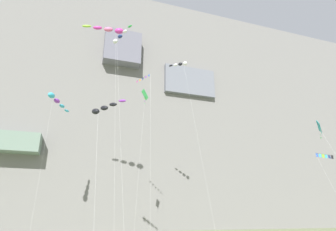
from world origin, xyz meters
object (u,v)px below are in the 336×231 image
object	(u,v)px
kite_banner_far_left	(326,159)
kite_windsock_upper_right	(181,64)
kite_diamond_mid_right	(321,131)
kite_windsock_high_right	(56,100)
kite_windsock_upper_left	(109,30)
kite_banner_high_left	(145,98)
kite_diamond_upper_mid	(145,98)
kite_windsock_mid_left	(103,108)
kite_windsock_mid_center	(120,37)

from	to	relation	value
kite_banner_far_left	kite_windsock_upper_right	world-z (taller)	kite_windsock_upper_right
kite_diamond_mid_right	kite_banner_far_left	xyz separation A→B (m)	(7.08, 6.55, -1.65)
kite_windsock_high_right	kite_banner_far_left	bearing A→B (deg)	-24.63
kite_windsock_upper_left	kite_banner_high_left	world-z (taller)	kite_windsock_upper_left
kite_diamond_upper_mid	kite_windsock_upper_right	bearing A→B (deg)	-2.72
kite_diamond_mid_right	kite_windsock_mid_left	distance (m)	25.04
kite_windsock_upper_right	kite_banner_far_left	bearing A→B (deg)	-37.71
kite_banner_far_left	kite_windsock_mid_left	xyz separation A→B (m)	(-31.40, -0.89, 3.57)
kite_windsock_high_right	kite_windsock_upper_left	bearing A→B (deg)	-40.00
kite_windsock_mid_center	kite_diamond_upper_mid	world-z (taller)	kite_windsock_mid_center
kite_banner_far_left	kite_windsock_high_right	bearing A→B (deg)	155.37
kite_diamond_mid_right	kite_diamond_upper_mid	xyz separation A→B (m)	(-16.48, 19.87, 10.16)
kite_banner_high_left	kite_diamond_upper_mid	bearing A→B (deg)	75.40
kite_diamond_upper_mid	kite_banner_high_left	bearing A→B (deg)	-104.60
kite_windsock_mid_center	kite_windsock_high_right	world-z (taller)	kite_windsock_mid_center
kite_windsock_high_right	kite_banner_high_left	xyz separation A→B (m)	(14.48, -4.55, 0.61)
kite_banner_high_left	kite_diamond_mid_right	bearing A→B (deg)	-49.62
kite_windsock_mid_left	kite_windsock_upper_right	world-z (taller)	kite_windsock_upper_right
kite_banner_far_left	kite_windsock_mid_left	size ratio (longest dim) A/B	0.77
kite_diamond_mid_right	kite_banner_high_left	world-z (taller)	kite_banner_high_left
kite_windsock_mid_center	kite_banner_high_left	xyz separation A→B (m)	(6.04, 9.45, -4.59)
kite_windsock_upper_left	kite_banner_far_left	distance (m)	39.92
kite_windsock_upper_right	kite_diamond_upper_mid	world-z (taller)	kite_windsock_upper_right
kite_windsock_mid_center	kite_diamond_upper_mid	distance (m)	12.41
kite_banner_far_left	kite_windsock_mid_left	distance (m)	31.61
kite_windsock_mid_center	kite_windsock_mid_left	world-z (taller)	kite_windsock_mid_center
kite_diamond_mid_right	kite_windsock_mid_center	distance (m)	28.73
kite_diamond_mid_right	kite_windsock_upper_right	xyz separation A→B (m)	(-9.74, 19.55, 17.83)
kite_diamond_mid_right	kite_windsock_mid_center	xyz separation A→B (m)	(-22.62, 10.04, 14.59)
kite_banner_far_left	kite_windsock_mid_left	world-z (taller)	kite_windsock_mid_left
kite_windsock_upper_right	kite_banner_high_left	bearing A→B (deg)	-179.47
kite_banner_far_left	kite_diamond_upper_mid	distance (m)	29.53
kite_windsock_upper_right	kite_banner_high_left	distance (m)	10.39
kite_windsock_upper_left	kite_windsock_upper_right	world-z (taller)	kite_windsock_upper_left
kite_diamond_mid_right	kite_windsock_upper_right	world-z (taller)	kite_windsock_upper_right
kite_banner_far_left	kite_banner_high_left	distance (m)	29.37
kite_windsock_upper_left	kite_banner_high_left	size ratio (longest dim) A/B	1.28
kite_windsock_mid_left	kite_banner_far_left	bearing A→B (deg)	1.62
kite_diamond_mid_right	kite_windsock_mid_left	bearing A→B (deg)	166.89
kite_windsock_mid_center	kite_windsock_mid_left	size ratio (longest dim) A/B	1.85
kite_windsock_mid_center	kite_windsock_high_right	distance (m)	17.15
kite_banner_far_left	kite_windsock_high_right	world-z (taller)	kite_windsock_high_right
kite_banner_far_left	kite_windsock_upper_right	size ratio (longest dim) A/B	0.38
kite_windsock_mid_center	kite_diamond_upper_mid	bearing A→B (deg)	58.02
kite_diamond_mid_right	kite_windsock_mid_left	world-z (taller)	kite_windsock_mid_left
kite_diamond_mid_right	kite_windsock_mid_center	bearing A→B (deg)	156.07
kite_windsock_high_right	kite_windsock_mid_left	bearing A→B (deg)	-69.86
kite_windsock_high_right	kite_banner_high_left	distance (m)	15.19
kite_windsock_upper_left	kite_windsock_high_right	distance (m)	15.32
kite_windsock_upper_left	kite_diamond_upper_mid	distance (m)	13.36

